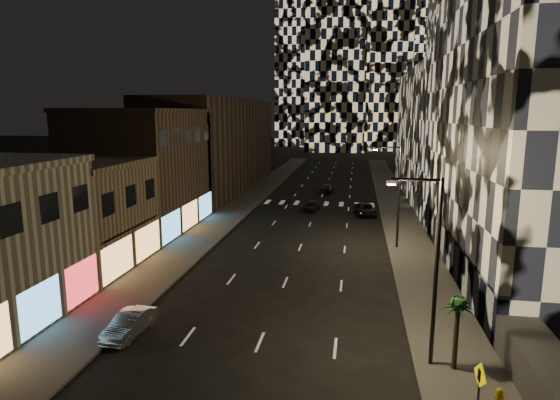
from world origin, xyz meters
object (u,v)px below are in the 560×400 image
(streetlight_far, at_px, (397,190))
(fire_hydrant, at_px, (499,398))
(ped_sign, at_px, (479,386))
(car_dark_rightlane, at_px, (365,210))
(palm_tree, at_px, (458,310))
(car_dark_midlane, at_px, (312,206))
(streetlight_near, at_px, (431,259))
(car_silver_parked, at_px, (129,324))
(car_dark_oncoming, at_px, (327,188))

(streetlight_far, xyz_separation_m, fire_hydrant, (2.49, -23.07, -4.81))
(ped_sign, bearing_deg, car_dark_rightlane, 85.58)
(streetlight_far, bearing_deg, palm_tree, -86.45)
(car_dark_midlane, bearing_deg, streetlight_near, -69.96)
(palm_tree, bearing_deg, car_dark_midlane, 106.01)
(streetlight_far, height_order, car_dark_midlane, streetlight_far)
(streetlight_near, xyz_separation_m, car_dark_midlane, (-8.85, 34.96, -4.71))
(ped_sign, xyz_separation_m, palm_tree, (0.14, 4.75, 0.89))
(palm_tree, bearing_deg, streetlight_far, 93.55)
(ped_sign, bearing_deg, streetlight_near, 92.99)
(streetlight_far, height_order, car_dark_rightlane, streetlight_far)
(streetlight_far, height_order, car_silver_parked, streetlight_far)
(car_dark_midlane, distance_m, palm_tree, 36.76)
(car_dark_rightlane, bearing_deg, fire_hydrant, -90.08)
(car_dark_oncoming, distance_m, fire_hydrant, 52.93)
(streetlight_far, bearing_deg, fire_hydrant, -83.83)
(fire_hydrant, relative_size, ped_sign, 0.28)
(palm_tree, bearing_deg, car_dark_oncoming, 100.51)
(streetlight_near, bearing_deg, car_dark_oncoming, 99.14)
(streetlight_far, xyz_separation_m, car_dark_oncoming, (-7.85, 28.83, -4.71))
(streetlight_near, height_order, car_dark_oncoming, streetlight_near)
(streetlight_far, xyz_separation_m, ped_sign, (1.12, -25.05, -3.18))
(car_silver_parked, relative_size, ped_sign, 1.32)
(car_dark_rightlane, bearing_deg, car_dark_oncoming, 102.44)
(streetlight_far, xyz_separation_m, car_dark_midlane, (-8.85, 14.96, -4.71))
(streetlight_far, bearing_deg, car_dark_midlane, 120.62)
(car_dark_oncoming, height_order, fire_hydrant, car_dark_oncoming)
(fire_hydrant, bearing_deg, palm_tree, 114.03)
(streetlight_far, bearing_deg, streetlight_near, -90.00)
(fire_hydrant, relative_size, palm_tree, 0.23)
(car_dark_midlane, bearing_deg, car_dark_oncoming, 91.71)
(car_silver_parked, relative_size, fire_hydrant, 4.71)
(fire_hydrant, xyz_separation_m, ped_sign, (-1.38, -1.98, 1.64))
(car_silver_parked, bearing_deg, streetlight_far, 55.92)
(ped_sign, bearing_deg, fire_hydrant, 45.65)
(car_silver_parked, distance_m, fire_hydrant, 18.43)
(fire_hydrant, height_order, palm_tree, palm_tree)
(palm_tree, bearing_deg, ped_sign, -91.72)
(car_dark_oncoming, xyz_separation_m, ped_sign, (8.97, -53.88, 1.53))
(streetlight_far, relative_size, car_silver_parked, 2.33)
(car_dark_oncoming, distance_m, car_dark_rightlane, 16.15)
(car_silver_parked, distance_m, car_dark_rightlane, 35.57)
(car_dark_oncoming, xyz_separation_m, car_dark_rightlane, (5.52, -15.17, 0.03))
(car_dark_rightlane, xyz_separation_m, ped_sign, (3.45, -38.71, 1.50))
(streetlight_near, xyz_separation_m, car_dark_oncoming, (-7.85, 48.83, -4.71))
(streetlight_near, height_order, car_silver_parked, streetlight_near)
(car_dark_midlane, xyz_separation_m, fire_hydrant, (11.35, -38.03, -0.10))
(streetlight_near, xyz_separation_m, car_silver_parked, (-15.55, 0.64, -4.72))
(fire_hydrant, distance_m, palm_tree, 3.94)
(car_dark_midlane, distance_m, car_dark_oncoming, 13.91)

